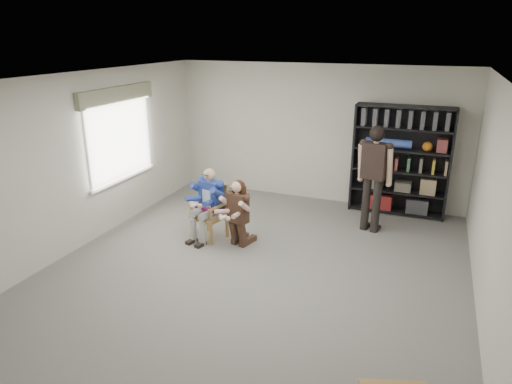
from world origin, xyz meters
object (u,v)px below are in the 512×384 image
at_px(seated_man, 209,204).
at_px(standing_man, 373,180).
at_px(armchair, 209,212).
at_px(kneeling_woman, 237,214).
at_px(bookshelf, 400,161).

relative_size(seated_man, standing_man, 0.66).
distance_m(armchair, seated_man, 0.14).
bearing_deg(armchair, standing_man, 42.75).
bearing_deg(seated_man, armchair, 0.00).
relative_size(armchair, seated_man, 0.77).
bearing_deg(kneeling_woman, seated_man, -176.82).
xyz_separation_m(kneeling_woman, standing_man, (1.94, 1.45, 0.37)).
xyz_separation_m(seated_man, bookshelf, (2.87, 2.41, 0.43)).
relative_size(bookshelf, standing_man, 1.12).
distance_m(armchair, bookshelf, 3.79).
bearing_deg(kneeling_woman, bookshelf, 62.68).
relative_size(seated_man, bookshelf, 0.59).
xyz_separation_m(seated_man, standing_man, (2.52, 1.33, 0.32)).
bearing_deg(kneeling_woman, armchair, -176.82).
relative_size(kneeling_woman, bookshelf, 0.54).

